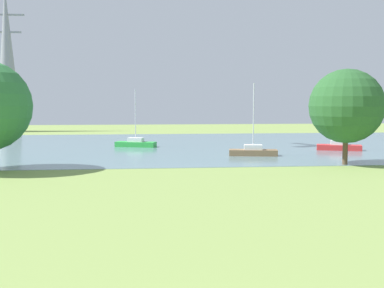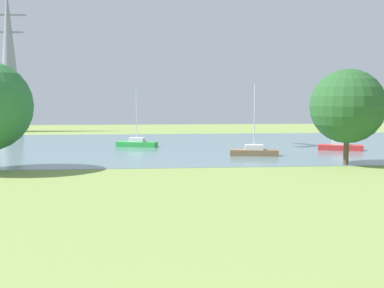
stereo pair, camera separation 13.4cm
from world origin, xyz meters
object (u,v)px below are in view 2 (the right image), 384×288
sailboat_brown (254,151)px  electricity_pylon (9,59)px  sailboat_green (137,143)px  tree_east_far (347,106)px  sailboat_red (340,146)px

sailboat_brown → electricity_pylon: 55.57m
sailboat_green → electricity_pylon: size_ratio=0.27×
tree_east_far → electricity_pylon: electricity_pylon is taller
sailboat_red → tree_east_far: tree_east_far is taller
sailboat_brown → tree_east_far: tree_east_far is taller
tree_east_far → electricity_pylon: (-41.39, 48.70, 7.80)m
sailboat_green → electricity_pylon: (-23.06, 30.98, 12.40)m
sailboat_brown → tree_east_far: size_ratio=0.88×
sailboat_brown → tree_east_far: 10.77m
sailboat_green → sailboat_red: bearing=-15.2°
sailboat_red → electricity_pylon: size_ratio=0.26×
sailboat_brown → sailboat_red: bearing=21.6°
electricity_pylon → sailboat_brown: bearing=-49.8°
sailboat_green → sailboat_red: 23.47m
sailboat_green → sailboat_red: sailboat_green is taller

